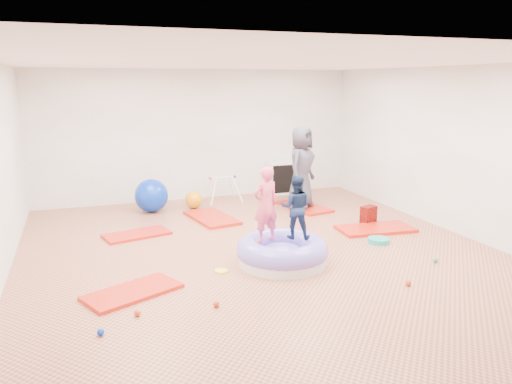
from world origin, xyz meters
name	(u,v)px	position (x,y,z in m)	size (l,w,h in m)	color
room	(263,162)	(0.00, 0.00, 1.40)	(7.01, 8.01, 2.81)	#B57658
gym_mat_front_left	(133,292)	(-1.99, -0.79, 0.02)	(1.14, 0.57, 0.05)	red
gym_mat_mid_left	(137,234)	(-1.67, 1.60, 0.02)	(1.07, 0.53, 0.04)	red
gym_mat_center_back	(212,218)	(-0.21, 2.18, 0.03)	(1.29, 0.65, 0.05)	red
gym_mat_right	(375,229)	(2.29, 0.51, 0.03)	(1.30, 0.65, 0.05)	red
gym_mat_rear_right	(304,207)	(1.79, 2.37, 0.03)	(1.24, 0.62, 0.05)	red
inflatable_cushion	(282,252)	(0.14, -0.43, 0.16)	(1.31, 1.31, 0.41)	silver
child_pink	(266,201)	(-0.10, -0.37, 0.92)	(0.39, 0.26, 1.08)	#E94B6D
child_navy	(296,204)	(0.37, -0.35, 0.84)	(0.44, 0.35, 0.91)	#152442
adult_caregiver	(301,167)	(1.69, 2.33, 0.87)	(0.80, 0.52, 1.64)	#3C3B47
infant	(299,203)	(1.56, 2.13, 0.17)	(0.40, 0.41, 0.24)	#A0CFE6
ball_pit_balls	(281,280)	(-0.15, -1.07, 0.04)	(4.70, 2.05, 0.08)	#092FB6
exercise_ball_blue	(151,196)	(-1.19, 3.11, 0.33)	(0.66, 0.66, 0.66)	#092FB6
exercise_ball_orange	(194,200)	(-0.34, 3.12, 0.18)	(0.36, 0.36, 0.36)	orange
infant_play_gym	(223,185)	(0.36, 3.42, 0.37)	(0.73, 0.69, 0.56)	white
cube_shelf	(283,178)	(1.92, 3.79, 0.37)	(0.74, 0.37, 0.74)	white
balance_disc	(379,240)	(1.95, -0.10, 0.04)	(0.34, 0.34, 0.08)	#19A693
backpack	(368,215)	(2.39, 0.91, 0.16)	(0.29, 0.18, 0.33)	#A10D05
yellow_toy	(221,271)	(-0.78, -0.47, 0.01)	(0.18, 0.18, 0.03)	yellow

